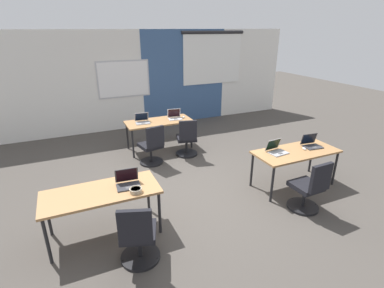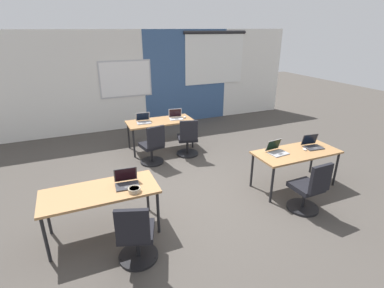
{
  "view_description": "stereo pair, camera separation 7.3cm",
  "coord_description": "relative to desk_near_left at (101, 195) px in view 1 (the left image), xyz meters",
  "views": [
    {
      "loc": [
        -2.01,
        -4.3,
        2.84
      ],
      "look_at": [
        0.0,
        0.22,
        0.84
      ],
      "focal_mm": 27.06,
      "sensor_mm": 36.0,
      "label": 1
    },
    {
      "loc": [
        -1.94,
        -4.33,
        2.84
      ],
      "look_at": [
        0.0,
        0.22,
        0.84
      ],
      "focal_mm": 27.06,
      "sensor_mm": 36.0,
      "label": 2
    }
  ],
  "objects": [
    {
      "name": "mouse_far_right",
      "position": [
        2.4,
        2.8,
        0.08
      ],
      "size": [
        0.09,
        0.11,
        0.03
      ],
      "color": "silver",
      "rests_on": "desk_far_center"
    },
    {
      "name": "desk_far_center",
      "position": [
        1.75,
        2.8,
        0.0
      ],
      "size": [
        1.6,
        0.7,
        0.72
      ],
      "color": "#A37547",
      "rests_on": "ground"
    },
    {
      "name": "chair_near_right_inner",
      "position": [
        3.15,
        -0.74,
        -0.28
      ],
      "size": [
        0.52,
        0.55,
        0.92
      ],
      "rotation": [
        0.0,
        0.0,
        3.17
      ],
      "color": "black",
      "rests_on": "ground"
    },
    {
      "name": "laptop_far_right",
      "position": [
        2.17,
        2.81,
        0.11
      ],
      "size": [
        0.36,
        0.31,
        0.24
      ],
      "rotation": [
        0.0,
        0.0,
        -0.14
      ],
      "color": "silver",
      "rests_on": "desk_far_center"
    },
    {
      "name": "mouse_near_right_end",
      "position": [
        3.68,
        -0.01,
        0.08
      ],
      "size": [
        0.08,
        0.11,
        0.03
      ],
      "color": "silver",
      "rests_on": "desk_near_right"
    },
    {
      "name": "laptop_far_left",
      "position": [
        1.35,
        2.83,
        0.11
      ],
      "size": [
        0.36,
        0.33,
        0.23
      ],
      "rotation": [
        0.0,
        0.0,
        -0.09
      ],
      "color": "#9E9EA3",
      "rests_on": "desk_far_center"
    },
    {
      "name": "snack_bowl",
      "position": [
        0.44,
        -0.22,
        0.1
      ],
      "size": [
        0.18,
        0.18,
        0.06
      ],
      "color": "tan",
      "rests_on": "desk_near_left"
    },
    {
      "name": "back_wall_assembly",
      "position": [
        1.8,
        4.8,
        0.75
      ],
      "size": [
        10.0,
        0.27,
        2.8
      ],
      "color": "silver",
      "rests_on": "ground"
    },
    {
      "name": "desk_near_right",
      "position": [
        3.5,
        0.0,
        0.0
      ],
      "size": [
        1.6,
        0.7,
        0.72
      ],
      "color": "#A37547",
      "rests_on": "ground"
    },
    {
      "name": "laptop_near_right_inner",
      "position": [
        3.12,
        0.1,
        0.11
      ],
      "size": [
        0.36,
        0.33,
        0.23
      ],
      "rotation": [
        0.0,
        0.0,
        0.11
      ],
      "color": "#9E9EA3",
      "rests_on": "desk_near_right"
    },
    {
      "name": "laptop_near_right_end",
      "position": [
        3.91,
        0.05,
        0.11
      ],
      "size": [
        0.36,
        0.32,
        0.23
      ],
      "rotation": [
        0.0,
        0.0,
        -0.1
      ],
      "color": "#333338",
      "rests_on": "desk_near_right"
    },
    {
      "name": "chair_far_right",
      "position": [
        2.2,
        2.11,
        -0.28
      ],
      "size": [
        0.53,
        0.59,
        0.92
      ],
      "rotation": [
        0.0,
        0.0,
        2.89
      ],
      "color": "black",
      "rests_on": "ground"
    },
    {
      "name": "desk_near_left",
      "position": [
        0.0,
        0.0,
        0.0
      ],
      "size": [
        1.6,
        0.7,
        0.72
      ],
      "color": "#A37547",
      "rests_on": "ground"
    },
    {
      "name": "ground_plane",
      "position": [
        1.75,
        0.6,
        -0.66
      ],
      "size": [
        24.0,
        24.0,
        0.0
      ],
      "color": "#47423D"
    },
    {
      "name": "laptop_near_left_inner",
      "position": [
        0.38,
        0.01,
        0.11
      ],
      "size": [
        0.35,
        0.3,
        0.24
      ],
      "rotation": [
        0.0,
        0.0,
        -0.08
      ],
      "color": "#333338",
      "rests_on": "desk_near_left"
    },
    {
      "name": "chair_far_left",
      "position": [
        1.32,
        2.0,
        -0.28
      ],
      "size": [
        0.52,
        0.57,
        0.92
      ],
      "rotation": [
        0.0,
        0.0,
        3.34
      ],
      "color": "black",
      "rests_on": "ground"
    },
    {
      "name": "chair_near_left_inner",
      "position": [
        0.31,
        -0.75,
        -0.28
      ],
      "size": [
        0.56,
        0.61,
        0.92
      ],
      "rotation": [
        0.0,
        0.0,
        2.81
      ],
      "color": "black",
      "rests_on": "ground"
    }
  ]
}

